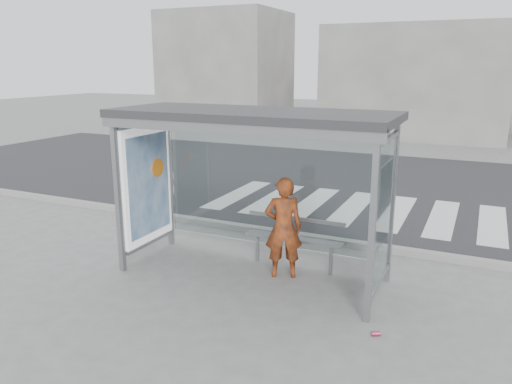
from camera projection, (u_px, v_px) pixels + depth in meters
ground at (252, 275)px, 7.97m from camera, size 80.00×80.00×0.00m
road at (357, 183)px, 14.13m from camera, size 30.00×10.00×0.01m
curb at (294, 235)px, 9.67m from camera, size 30.00×0.18×0.12m
crosswalk at (374, 210)px, 11.52m from camera, size 7.55×3.00×0.00m
bus_shelter at (231, 151)px, 7.68m from camera, size 4.25×1.65×2.62m
building_left at (226, 70)px, 27.12m from camera, size 6.00×5.00×6.00m
building_center at (416, 82)px, 23.19m from camera, size 8.00×5.00×5.00m
person at (283, 228)px, 7.75m from camera, size 0.70×0.59×1.62m
bench at (294, 238)px, 8.16m from camera, size 1.66×0.21×0.86m
soda_can at (376, 334)px, 6.19m from camera, size 0.12×0.10×0.06m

